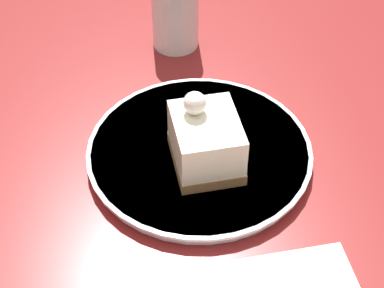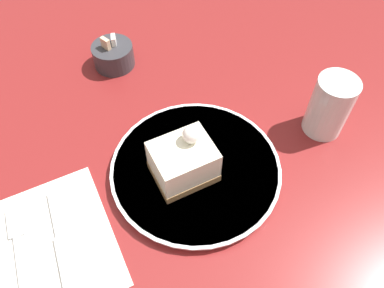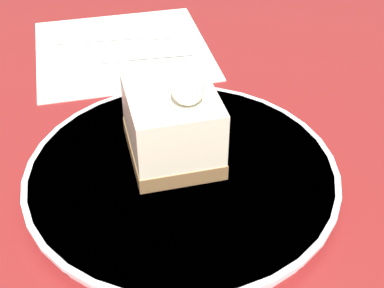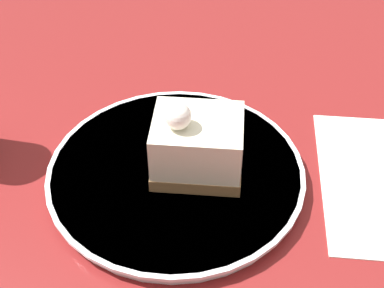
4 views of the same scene
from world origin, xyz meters
name	(u,v)px [view 1 (image 1 of 4)]	position (x,y,z in m)	size (l,w,h in m)	color
ground_plane	(232,166)	(0.00, 0.00, 0.00)	(4.00, 4.00, 0.00)	maroon
plate	(199,153)	(0.02, 0.03, 0.01)	(0.27, 0.27, 0.02)	white
cake_slice	(205,140)	(0.00, 0.03, 0.05)	(0.10, 0.08, 0.09)	olive
drinking_glass	(177,11)	(0.26, 0.00, 0.06)	(0.07, 0.07, 0.11)	silver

